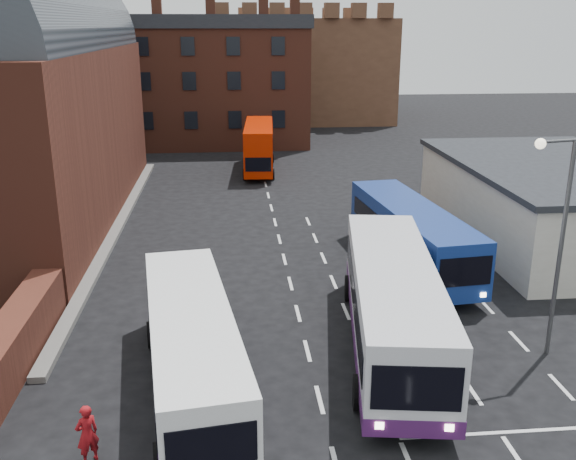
{
  "coord_description": "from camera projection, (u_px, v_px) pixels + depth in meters",
  "views": [
    {
      "loc": [
        -2.64,
        -18.32,
        11.34
      ],
      "look_at": [
        0.0,
        10.0,
        2.2
      ],
      "focal_mm": 40.0,
      "sensor_mm": 36.0,
      "label": 1
    }
  ],
  "objects": [
    {
      "name": "ground",
      "position": [
        316.0,
        386.0,
        21.07
      ],
      "size": [
        180.0,
        180.0,
        0.0
      ],
      "primitive_type": "plane",
      "color": "black"
    },
    {
      "name": "railway_station",
      "position": [
        5.0,
        91.0,
        37.27
      ],
      "size": [
        12.0,
        28.0,
        16.0
      ],
      "color": "#602B1E",
      "rests_on": "ground"
    },
    {
      "name": "forecourt_wall",
      "position": [
        12.0,
        346.0,
        21.79
      ],
      "size": [
        1.2,
        10.0,
        1.8
      ],
      "primitive_type": "cube",
      "color": "#602B1E",
      "rests_on": "ground"
    },
    {
      "name": "cream_building",
      "position": [
        554.0,
        201.0,
        35.01
      ],
      "size": [
        10.4,
        16.4,
        4.25
      ],
      "color": "beige",
      "rests_on": "ground"
    },
    {
      "name": "brick_terrace",
      "position": [
        193.0,
        87.0,
        62.47
      ],
      "size": [
        22.0,
        10.0,
        11.0
      ],
      "primitive_type": "cube",
      "color": "brown",
      "rests_on": "ground"
    },
    {
      "name": "castle_keep",
      "position": [
        294.0,
        68.0,
        82.33
      ],
      "size": [
        22.0,
        22.0,
        12.0
      ],
      "primitive_type": "cube",
      "color": "brown",
      "rests_on": "ground"
    },
    {
      "name": "bus_white_outbound",
      "position": [
        192.0,
        344.0,
        20.16
      ],
      "size": [
        3.93,
        11.12,
        2.97
      ],
      "rotation": [
        0.0,
        0.0,
        0.14
      ],
      "color": "white",
      "rests_on": "ground"
    },
    {
      "name": "bus_white_inbound",
      "position": [
        393.0,
        300.0,
        22.89
      ],
      "size": [
        4.51,
        12.45,
        3.32
      ],
      "rotation": [
        0.0,
        0.0,
        3.0
      ],
      "color": "silver",
      "rests_on": "ground"
    },
    {
      "name": "bus_blue",
      "position": [
        411.0,
        232.0,
        30.83
      ],
      "size": [
        3.8,
        11.43,
        3.06
      ],
      "rotation": [
        0.0,
        0.0,
        3.25
      ],
      "color": "navy",
      "rests_on": "ground"
    },
    {
      "name": "bus_red_double",
      "position": [
        259.0,
        146.0,
        51.32
      ],
      "size": [
        2.87,
        9.62,
        3.8
      ],
      "rotation": [
        0.0,
        0.0,
        3.08
      ],
      "color": "#C11C00",
      "rests_on": "ground"
    },
    {
      "name": "street_lamp",
      "position": [
        557.0,
        229.0,
        21.65
      ],
      "size": [
        1.58,
        0.54,
        7.89
      ],
      "rotation": [
        0.0,
        0.0,
        0.21
      ],
      "color": "#4E4F51",
      "rests_on": "ground"
    },
    {
      "name": "pedestrian_red",
      "position": [
        87.0,
        434.0,
        17.19
      ],
      "size": [
        0.75,
        0.7,
        1.73
      ],
      "primitive_type": "imported",
      "rotation": [
        0.0,
        0.0,
        3.76
      ],
      "color": "maroon",
      "rests_on": "ground"
    },
    {
      "name": "pedestrian_beige",
      "position": [
        179.0,
        442.0,
        16.96
      ],
      "size": [
        0.83,
        0.67,
        1.61
      ],
      "primitive_type": "imported",
      "rotation": [
        0.0,
        0.0,
        3.07
      ],
      "color": "#BEA792",
      "rests_on": "ground"
    }
  ]
}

